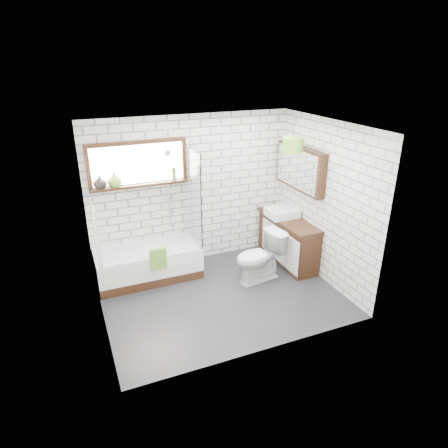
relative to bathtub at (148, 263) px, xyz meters
name	(u,v)px	position (x,y,z in m)	size (l,w,h in m)	color
floor	(222,296)	(0.88, -0.94, -0.27)	(3.40, 2.60, 0.01)	black
ceiling	(221,126)	(0.88, -0.94, 2.24)	(3.40, 2.60, 0.01)	white
wall_back	(192,191)	(0.88, 0.36, 0.99)	(3.40, 0.01, 2.50)	white
wall_front	(267,260)	(0.88, -2.25, 0.99)	(3.40, 0.01, 2.50)	white
wall_left	(93,239)	(-0.83, -0.94, 0.99)	(0.01, 2.60, 2.50)	white
wall_right	(325,202)	(2.58, -0.94, 0.99)	(0.01, 2.60, 2.50)	white
window	(138,164)	(0.03, 0.32, 1.54)	(1.52, 0.16, 0.68)	black
towel_radiator	(97,242)	(-0.78, -0.94, 0.94)	(0.06, 0.52, 1.00)	white
mirror_cabinet	(300,168)	(2.50, -0.34, 1.39)	(0.16, 1.20, 0.70)	black
shower_riser	(169,189)	(0.48, 0.32, 1.09)	(0.02, 0.02, 1.30)	silver
bathtub	(148,263)	(0.00, 0.00, 0.00)	(1.62, 0.72, 0.52)	white
shower_screen	(194,197)	(0.79, 0.00, 1.01)	(0.02, 0.72, 1.50)	white
towel_green	(158,259)	(0.09, -0.36, 0.24)	(0.24, 0.07, 0.33)	#5D932C
towel_beige	(159,258)	(0.10, -0.36, 0.24)	(0.20, 0.05, 0.27)	tan
vanity	(288,240)	(2.36, -0.34, 0.13)	(0.45, 1.38, 0.79)	black
basin	(282,212)	(2.30, -0.20, 0.60)	(0.49, 0.43, 0.14)	white
tap	(290,208)	(2.46, -0.20, 0.65)	(0.03, 0.03, 0.15)	silver
toilet	(259,257)	(1.61, -0.73, 0.14)	(0.79, 0.45, 0.80)	white
vase_olive	(115,181)	(-0.35, 0.29, 1.33)	(0.22, 0.22, 0.23)	#65982E
vase_dark	(100,183)	(-0.56, 0.29, 1.32)	(0.19, 0.19, 0.20)	black
bottle	(174,175)	(0.57, 0.29, 1.32)	(0.06, 0.06, 0.20)	#65982E
pendant	(293,145)	(2.17, -0.60, 1.84)	(0.30, 0.30, 0.22)	#5D932C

